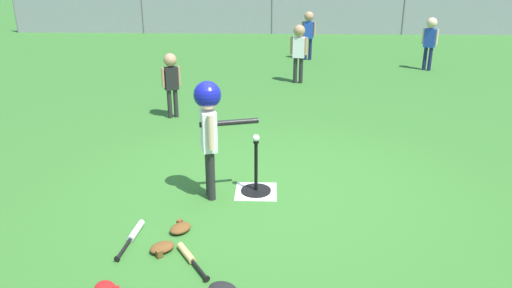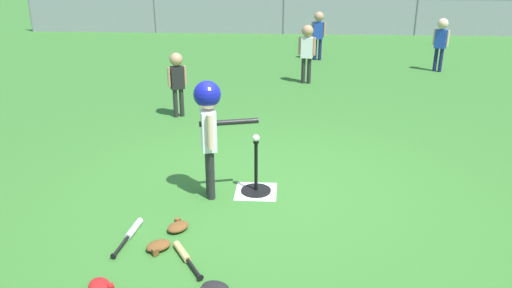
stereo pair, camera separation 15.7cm
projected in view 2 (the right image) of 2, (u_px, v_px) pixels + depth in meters
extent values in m
plane|color=#336B28|center=(269.00, 193.00, 5.34)|extent=(60.00, 60.00, 0.00)
cube|color=white|center=(256.00, 191.00, 5.37)|extent=(0.44, 0.44, 0.01)
cylinder|color=black|center=(256.00, 191.00, 5.37)|extent=(0.32, 0.32, 0.03)
cylinder|color=black|center=(256.00, 166.00, 5.27)|extent=(0.04, 0.04, 0.55)
cylinder|color=black|center=(256.00, 142.00, 5.17)|extent=(0.06, 0.06, 0.02)
sphere|color=white|center=(256.00, 138.00, 5.15)|extent=(0.07, 0.07, 0.07)
cylinder|color=#262626|center=(209.00, 171.00, 5.24)|extent=(0.08, 0.08, 0.53)
cylinder|color=#262626|center=(211.00, 175.00, 5.13)|extent=(0.08, 0.08, 0.53)
cube|color=white|center=(208.00, 130.00, 5.02)|extent=(0.20, 0.27, 0.41)
cylinder|color=beige|center=(207.00, 122.00, 5.14)|extent=(0.06, 0.06, 0.36)
cylinder|color=beige|center=(210.00, 132.00, 4.87)|extent=(0.06, 0.06, 0.36)
sphere|color=beige|center=(207.00, 97.00, 4.90)|extent=(0.24, 0.24, 0.24)
sphere|color=#141999|center=(207.00, 94.00, 4.88)|extent=(0.27, 0.27, 0.27)
cylinder|color=black|center=(229.00, 122.00, 5.03)|extent=(0.59, 0.21, 0.06)
cylinder|color=#262626|center=(182.00, 102.00, 7.75)|extent=(0.07, 0.07, 0.44)
cylinder|color=#262626|center=(175.00, 103.00, 7.71)|extent=(0.07, 0.07, 0.44)
cube|color=black|center=(177.00, 78.00, 7.59)|extent=(0.23, 0.20, 0.35)
cylinder|color=tan|center=(185.00, 75.00, 7.63)|extent=(0.05, 0.05, 0.30)
cylinder|color=tan|center=(169.00, 77.00, 7.53)|extent=(0.05, 0.05, 0.30)
sphere|color=tan|center=(176.00, 59.00, 7.49)|extent=(0.20, 0.20, 0.20)
cylinder|color=#262626|center=(309.00, 71.00, 9.67)|extent=(0.08, 0.08, 0.50)
cylinder|color=#262626|center=(303.00, 70.00, 9.69)|extent=(0.08, 0.08, 0.50)
cube|color=white|center=(307.00, 48.00, 9.52)|extent=(0.24, 0.16, 0.39)
cylinder|color=tan|center=(314.00, 46.00, 9.48)|extent=(0.06, 0.06, 0.33)
cylinder|color=tan|center=(300.00, 46.00, 9.53)|extent=(0.06, 0.06, 0.33)
sphere|color=tan|center=(308.00, 31.00, 9.40)|extent=(0.22, 0.22, 0.22)
cylinder|color=#191E4C|center=(320.00, 50.00, 11.74)|extent=(0.08, 0.08, 0.50)
cylinder|color=#191E4C|center=(315.00, 49.00, 11.76)|extent=(0.08, 0.08, 0.50)
cube|color=#2347B7|center=(318.00, 30.00, 11.59)|extent=(0.24, 0.16, 0.39)
cylinder|color=tan|center=(324.00, 29.00, 11.55)|extent=(0.06, 0.06, 0.33)
cylinder|color=tan|center=(313.00, 29.00, 11.61)|extent=(0.06, 0.06, 0.33)
sphere|color=tan|center=(319.00, 17.00, 11.48)|extent=(0.22, 0.22, 0.22)
cylinder|color=#191E4C|center=(441.00, 60.00, 10.60)|extent=(0.08, 0.08, 0.50)
cylinder|color=#191E4C|center=(435.00, 60.00, 10.66)|extent=(0.08, 0.08, 0.50)
cube|color=#2347B7|center=(441.00, 39.00, 10.47)|extent=(0.26, 0.23, 0.39)
cylinder|color=beige|center=(448.00, 38.00, 10.39)|extent=(0.06, 0.06, 0.33)
cylinder|color=beige|center=(434.00, 37.00, 10.53)|extent=(0.06, 0.06, 0.33)
sphere|color=beige|center=(443.00, 24.00, 10.35)|extent=(0.22, 0.22, 0.22)
cylinder|color=silver|center=(134.00, 229.00, 4.60)|extent=(0.09, 0.31, 0.06)
cylinder|color=black|center=(121.00, 246.00, 4.33)|extent=(0.06, 0.30, 0.03)
cylinder|color=black|center=(113.00, 256.00, 4.19)|extent=(0.05, 0.02, 0.05)
cylinder|color=#DBB266|center=(182.00, 252.00, 4.25)|extent=(0.20, 0.27, 0.06)
cylinder|color=black|center=(194.00, 269.00, 4.03)|extent=(0.17, 0.25, 0.03)
cylinder|color=black|center=(200.00, 278.00, 3.91)|extent=(0.05, 0.04, 0.05)
ellipsoid|color=#B21919|center=(99.00, 286.00, 3.81)|extent=(0.25, 0.27, 0.07)
cube|color=#B21919|center=(111.00, 288.00, 3.78)|extent=(0.06, 0.06, 0.06)
ellipsoid|color=black|center=(215.00, 288.00, 3.78)|extent=(0.26, 0.22, 0.07)
ellipsoid|color=brown|center=(159.00, 246.00, 4.33)|extent=(0.27, 0.26, 0.07)
cube|color=brown|center=(155.00, 252.00, 4.24)|extent=(0.06, 0.06, 0.06)
ellipsoid|color=brown|center=(178.00, 227.00, 4.62)|extent=(0.26, 0.27, 0.07)
cube|color=brown|center=(178.00, 222.00, 4.71)|extent=(0.06, 0.06, 0.06)
cylinder|color=slate|center=(31.00, 13.00, 15.80)|extent=(0.06, 0.06, 1.15)
cylinder|color=slate|center=(155.00, 14.00, 15.56)|extent=(0.06, 0.06, 1.15)
cylinder|color=slate|center=(284.00, 15.00, 15.31)|extent=(0.06, 0.06, 1.15)
cylinder|color=slate|center=(417.00, 16.00, 15.07)|extent=(0.06, 0.06, 1.15)
cube|color=gray|center=(284.00, 15.00, 15.31)|extent=(16.00, 0.01, 1.15)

